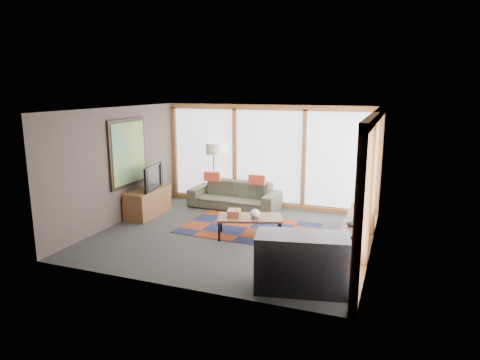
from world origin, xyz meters
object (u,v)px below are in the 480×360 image
at_px(bar_counter, 302,263).
at_px(television, 150,177).
at_px(coffee_table, 250,227).
at_px(floor_lamp, 214,174).
at_px(sofa, 234,195).
at_px(tv_console, 148,202).
at_px(bookshelf, 355,232).

bearing_deg(bar_counter, television, 137.49).
relative_size(coffee_table, television, 1.28).
bearing_deg(floor_lamp, bar_counter, -51.24).
bearing_deg(coffee_table, floor_lamp, 129.51).
bearing_deg(floor_lamp, sofa, -18.91).
bearing_deg(floor_lamp, television, -122.29).
xyz_separation_m(tv_console, bar_counter, (4.30, -2.50, 0.12)).
height_order(coffee_table, television, television).
relative_size(coffee_table, bar_counter, 0.94).
xyz_separation_m(bookshelf, television, (-4.81, 0.35, 0.66)).
distance_m(sofa, bookshelf, 3.58).
distance_m(television, bar_counter, 4.98).
bearing_deg(sofa, bar_counter, -53.53).
relative_size(sofa, bookshelf, 1.03).
distance_m(bookshelf, television, 4.87).
bearing_deg(bookshelf, tv_console, 176.41).
height_order(floor_lamp, bar_counter, floor_lamp).
distance_m(sofa, tv_console, 2.17).
relative_size(tv_console, television, 1.27).
distance_m(sofa, floor_lamp, 0.85).
bearing_deg(television, tv_console, 121.14).
bearing_deg(tv_console, bookshelf, -3.59).
height_order(tv_console, bar_counter, bar_counter).
height_order(floor_lamp, television, floor_lamp).
relative_size(sofa, bar_counter, 1.66).
distance_m(coffee_table, television, 2.89).
bearing_deg(sofa, coffee_table, -57.81).
height_order(television, bar_counter, television).
bearing_deg(bar_counter, coffee_table, 116.29).
distance_m(bookshelf, bar_counter, 2.27).
relative_size(bookshelf, tv_console, 1.72).
height_order(sofa, bar_counter, bar_counter).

